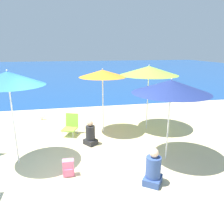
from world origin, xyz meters
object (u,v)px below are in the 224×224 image
beach_umbrella_blue (8,79)px  beach_chair_lime (71,125)px  backpack_pink (68,168)px  seagull (42,117)px  person_seated_far (90,135)px  beach_umbrella_navy (171,87)px  beach_umbrella_orange (103,74)px  person_seated_near (153,170)px  beach_umbrella_lime (149,71)px

beach_umbrella_blue → beach_chair_lime: (1.37, 1.70, -1.82)m
beach_umbrella_blue → backpack_pink: size_ratio=6.10×
backpack_pink → seagull: bearing=102.7°
person_seated_far → beach_umbrella_blue: bearing=166.9°
beach_chair_lime → person_seated_far: person_seated_far is taller
beach_umbrella_navy → beach_umbrella_orange: bearing=120.7°
person_seated_far → beach_chair_lime: bearing=86.1°
beach_chair_lime → beach_umbrella_blue: bearing=-106.0°
person_seated_near → backpack_pink: (-1.78, 0.69, -0.14)m
beach_umbrella_blue → person_seated_far: 2.78m
beach_umbrella_orange → seagull: bearing=140.5°
beach_umbrella_lime → beach_chair_lime: 3.24m
beach_umbrella_orange → seagull: (-2.22, 1.83, -1.90)m
beach_umbrella_orange → seagull: beach_umbrella_orange is taller
beach_umbrella_lime → beach_chair_lime: size_ratio=3.26×
beach_umbrella_lime → seagull: beach_umbrella_lime is taller
person_seated_near → beach_umbrella_orange: bearing=135.7°
beach_umbrella_orange → beach_umbrella_navy: bearing=-59.3°
beach_umbrella_navy → seagull: (-3.54, 4.05, -1.80)m
beach_umbrella_blue → person_seated_far: size_ratio=3.11×
beach_umbrella_blue → beach_umbrella_navy: 3.84m
beach_umbrella_navy → beach_chair_lime: beach_umbrella_navy is taller
beach_chair_lime → person_seated_far: size_ratio=0.92×
beach_chair_lime → beach_umbrella_orange: bearing=22.1°
seagull → beach_umbrella_orange: bearing=-39.5°
backpack_pink → seagull: size_ratio=1.44×
seagull → backpack_pink: bearing=-77.3°
beach_umbrella_navy → beach_umbrella_lime: bearing=82.6°
beach_umbrella_lime → person_seated_far: (-2.16, -0.98, -1.78)m
person_seated_far → beach_umbrella_orange: bearing=25.2°
beach_umbrella_navy → seagull: size_ratio=7.95×
beach_umbrella_blue → beach_umbrella_lime: bearing=23.0°
beach_umbrella_navy → seagull: 5.67m
seagull → beach_chair_lime: bearing=-58.5°
beach_umbrella_lime → backpack_pink: 4.29m
beach_umbrella_lime → seagull: 4.66m
person_seated_near → beach_umbrella_blue: bearing=-170.8°
beach_umbrella_navy → beach_chair_lime: (-2.43, 2.24, -1.59)m
beach_umbrella_blue → beach_chair_lime: size_ratio=3.38×
beach_umbrella_orange → beach_chair_lime: beach_umbrella_orange is taller
beach_umbrella_orange → beach_umbrella_lime: beach_umbrella_lime is taller
beach_umbrella_blue → beach_chair_lime: bearing=51.1°
beach_umbrella_blue → beach_umbrella_lime: size_ratio=1.04×
beach_umbrella_blue → person_seated_far: (1.93, 0.75, -1.85)m
beach_umbrella_navy → backpack_pink: beach_umbrella_navy is taller
beach_umbrella_orange → person_seated_near: size_ratio=2.64×
beach_umbrella_orange → person_seated_far: (-0.55, -0.94, -1.73)m
person_seated_far → backpack_pink: 1.74m
beach_umbrella_orange → backpack_pink: (-1.24, -2.53, -1.85)m
person_seated_near → person_seated_far: person_seated_near is taller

